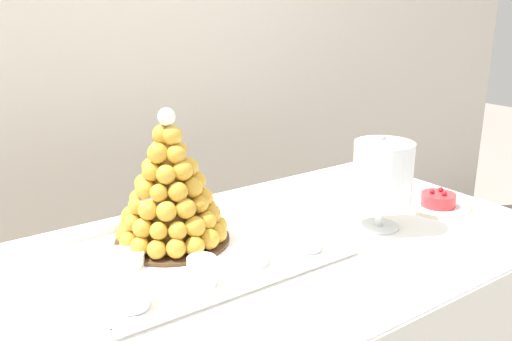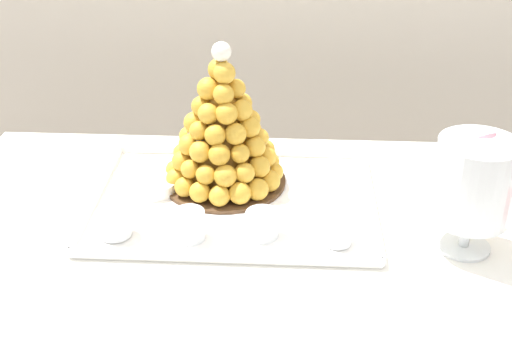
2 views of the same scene
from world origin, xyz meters
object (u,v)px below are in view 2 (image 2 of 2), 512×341
(croquembouche, at_px, (223,132))
(dessert_cup_mid_right, at_px, (337,233))
(serving_tray, at_px, (233,202))
(dessert_cup_left, at_px, (114,224))
(macaron_goblet, at_px, (473,181))
(dessert_cup_mid_left, at_px, (189,226))
(wine_glass, at_px, (200,144))
(dessert_cup_centre, at_px, (261,225))
(creme_brulee_ramekin, at_px, (156,185))

(croquembouche, xyz_separation_m, dessert_cup_mid_right, (0.23, -0.22, -0.10))
(serving_tray, bearing_deg, dessert_cup_mid_right, -34.09)
(dessert_cup_left, height_order, macaron_goblet, macaron_goblet)
(dessert_cup_mid_left, xyz_separation_m, dessert_cup_mid_right, (0.28, 0.00, -0.01))
(dessert_cup_mid_right, height_order, wine_glass, wine_glass)
(dessert_cup_left, height_order, dessert_cup_mid_left, dessert_cup_mid_left)
(dessert_cup_centre, xyz_separation_m, macaron_goblet, (0.38, -0.01, 0.11))
(dessert_cup_mid_left, distance_m, creme_brulee_ramekin, 0.20)
(dessert_cup_centre, xyz_separation_m, wine_glass, (-0.14, 0.19, 0.07))
(croquembouche, relative_size, dessert_cup_mid_right, 5.77)
(dessert_cup_mid_right, relative_size, macaron_goblet, 0.23)
(dessert_cup_left, relative_size, dessert_cup_mid_left, 1.07)
(creme_brulee_ramekin, height_order, macaron_goblet, macaron_goblet)
(serving_tray, xyz_separation_m, croquembouche, (-0.03, 0.08, 0.12))
(serving_tray, relative_size, dessert_cup_centre, 9.14)
(croquembouche, height_order, creme_brulee_ramekin, croquembouche)
(croquembouche, bearing_deg, dessert_cup_mid_left, -101.94)
(croquembouche, distance_m, creme_brulee_ramekin, 0.18)
(wine_glass, bearing_deg, macaron_goblet, -21.07)
(dessert_cup_centre, height_order, macaron_goblet, macaron_goblet)
(dessert_cup_mid_left, xyz_separation_m, dessert_cup_centre, (0.14, 0.02, -0.00))
(dessert_cup_mid_left, bearing_deg, serving_tray, 63.13)
(dessert_cup_left, distance_m, wine_glass, 0.26)
(serving_tray, relative_size, creme_brulee_ramekin, 6.33)
(dessert_cup_left, height_order, dessert_cup_centre, same)
(croquembouche, distance_m, dessert_cup_centre, 0.24)
(dessert_cup_left, distance_m, macaron_goblet, 0.67)
(macaron_goblet, bearing_deg, dessert_cup_mid_right, -178.10)
(serving_tray, height_order, dessert_cup_mid_right, dessert_cup_mid_right)
(dessert_cup_left, bearing_deg, croquembouche, 48.13)
(croquembouche, relative_size, dessert_cup_centre, 4.99)
(croquembouche, height_order, dessert_cup_mid_left, croquembouche)
(dessert_cup_centre, distance_m, wine_glass, 0.25)
(dessert_cup_centre, relative_size, wine_glass, 0.44)
(dessert_cup_centre, relative_size, creme_brulee_ramekin, 0.69)
(dessert_cup_left, bearing_deg, dessert_cup_centre, 2.39)
(creme_brulee_ramekin, bearing_deg, dessert_cup_mid_left, -60.71)
(creme_brulee_ramekin, height_order, wine_glass, wine_glass)
(croquembouche, relative_size, creme_brulee_ramekin, 3.45)
(croquembouche, bearing_deg, dessert_cup_mid_right, -42.87)
(croquembouche, xyz_separation_m, creme_brulee_ramekin, (-0.14, -0.05, -0.11))
(dessert_cup_centre, relative_size, macaron_goblet, 0.27)
(dessert_cup_centre, height_order, dessert_cup_mid_right, dessert_cup_centre)
(dessert_cup_mid_right, bearing_deg, croquembouche, 137.13)
(dessert_cup_mid_left, bearing_deg, macaron_goblet, 0.95)
(serving_tray, height_order, dessert_cup_mid_left, dessert_cup_mid_left)
(dessert_cup_left, xyz_separation_m, dessert_cup_mid_right, (0.42, -0.00, -0.00))
(croquembouche, bearing_deg, serving_tray, -71.36)
(dessert_cup_mid_left, height_order, creme_brulee_ramekin, dessert_cup_mid_left)
(croquembouche, xyz_separation_m, macaron_goblet, (0.47, -0.21, 0.01))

